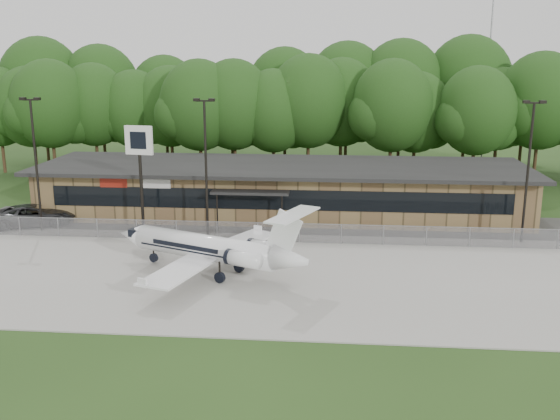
# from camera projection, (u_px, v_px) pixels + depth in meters

# --- Properties ---
(ground) EXTENTS (160.00, 160.00, 0.00)m
(ground) POSITION_uv_depth(u_px,v_px,m) (241.00, 331.00, 30.69)
(ground) COLOR #223F16
(ground) RESTS_ON ground
(apron) EXTENTS (64.00, 18.00, 0.08)m
(apron) POSITION_uv_depth(u_px,v_px,m) (260.00, 275.00, 38.41)
(apron) COLOR #9E9B93
(apron) RESTS_ON ground
(parking_lot) EXTENTS (50.00, 9.00, 0.06)m
(parking_lot) POSITION_uv_depth(u_px,v_px,m) (277.00, 226.00, 49.54)
(parking_lot) COLOR #383835
(parking_lot) RESTS_ON ground
(terminal) EXTENTS (41.00, 11.65, 4.30)m
(terminal) POSITION_uv_depth(u_px,v_px,m) (282.00, 188.00, 53.32)
(terminal) COLOR olive
(terminal) RESTS_ON ground
(fence) EXTENTS (46.00, 0.04, 1.52)m
(fence) POSITION_uv_depth(u_px,v_px,m) (272.00, 233.00, 45.01)
(fence) COLOR gray
(fence) RESTS_ON ground
(treeline) EXTENTS (72.00, 12.00, 15.00)m
(treeline) POSITION_uv_depth(u_px,v_px,m) (296.00, 109.00, 69.52)
(treeline) COLOR #1D3611
(treeline) RESTS_ON ground
(radio_mast) EXTENTS (0.20, 0.20, 25.00)m
(radio_mast) POSITION_uv_depth(u_px,v_px,m) (489.00, 62.00, 72.23)
(radio_mast) COLOR gray
(radio_mast) RESTS_ON ground
(light_pole_left) EXTENTS (1.55, 0.30, 10.23)m
(light_pole_left) POSITION_uv_depth(u_px,v_px,m) (35.00, 155.00, 46.76)
(light_pole_left) COLOR black
(light_pole_left) RESTS_ON ground
(light_pole_mid) EXTENTS (1.55, 0.30, 10.23)m
(light_pole_mid) POSITION_uv_depth(u_px,v_px,m) (206.00, 157.00, 45.65)
(light_pole_mid) COLOR black
(light_pole_mid) RESTS_ON ground
(light_pole_right) EXTENTS (1.55, 0.30, 10.23)m
(light_pole_right) POSITION_uv_depth(u_px,v_px,m) (529.00, 162.00, 43.67)
(light_pole_right) COLOR black
(light_pole_right) RESTS_ON ground
(business_jet) EXTENTS (13.63, 12.16, 4.70)m
(business_jet) POSITION_uv_depth(u_px,v_px,m) (212.00, 249.00, 38.07)
(business_jet) COLOR white
(business_jet) RESTS_ON ground
(suv) EXTENTS (6.85, 4.93, 1.73)m
(suv) POSITION_uv_depth(u_px,v_px,m) (34.00, 215.00, 49.51)
(suv) COLOR #343537
(suv) RESTS_ON ground
(pole_sign) EXTENTS (2.16, 0.56, 8.19)m
(pole_sign) POSITION_uv_depth(u_px,v_px,m) (139.00, 152.00, 46.30)
(pole_sign) COLOR black
(pole_sign) RESTS_ON ground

